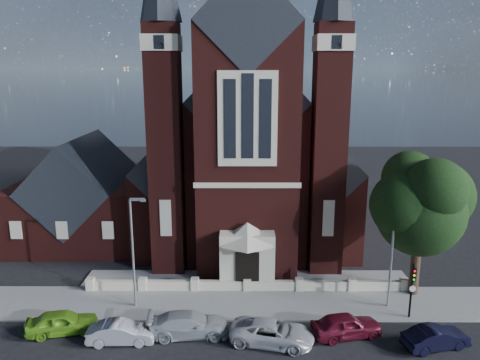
% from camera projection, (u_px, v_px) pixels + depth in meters
% --- Properties ---
extents(ground, '(120.00, 120.00, 0.00)m').
position_uv_depth(ground, '(246.00, 249.00, 44.11)').
color(ground, black).
rests_on(ground, ground).
extents(pavement_strip, '(60.00, 5.00, 0.12)m').
position_uv_depth(pavement_strip, '(247.00, 304.00, 33.89)').
color(pavement_strip, slate).
rests_on(pavement_strip, ground).
extents(forecourt_paving, '(26.00, 3.00, 0.14)m').
position_uv_depth(forecourt_paving, '(247.00, 280.00, 37.78)').
color(forecourt_paving, slate).
rests_on(forecourt_paving, ground).
extents(forecourt_wall, '(24.00, 0.40, 0.90)m').
position_uv_depth(forecourt_wall, '(247.00, 291.00, 35.84)').
color(forecourt_wall, beige).
rests_on(forecourt_wall, ground).
extents(church, '(20.01, 34.90, 29.20)m').
position_uv_depth(church, '(246.00, 150.00, 49.94)').
color(church, '#431512').
rests_on(church, ground).
extents(parish_hall, '(12.00, 12.20, 10.24)m').
position_uv_depth(parish_hall, '(84.00, 200.00, 46.15)').
color(parish_hall, '#431512').
rests_on(parish_hall, ground).
extents(street_tree, '(6.40, 6.60, 10.70)m').
position_uv_depth(street_tree, '(424.00, 207.00, 33.42)').
color(street_tree, black).
rests_on(street_tree, ground).
extents(street_lamp_left, '(1.16, 0.22, 8.09)m').
position_uv_depth(street_lamp_left, '(134.00, 247.00, 32.37)').
color(street_lamp_left, gray).
rests_on(street_lamp_left, ground).
extents(street_lamp_right, '(1.16, 0.22, 8.09)m').
position_uv_depth(street_lamp_right, '(394.00, 247.00, 32.31)').
color(street_lamp_right, gray).
rests_on(street_lamp_right, ground).
extents(traffic_signal, '(0.28, 0.42, 4.00)m').
position_uv_depth(traffic_signal, '(412.00, 284.00, 31.24)').
color(traffic_signal, black).
rests_on(traffic_signal, ground).
extents(car_lime_van, '(4.71, 2.74, 1.51)m').
position_uv_depth(car_lime_van, '(62.00, 322.00, 30.01)').
color(car_lime_van, '#66A621').
rests_on(car_lime_van, ground).
extents(car_silver_a, '(4.21, 1.64, 1.37)m').
position_uv_depth(car_silver_a, '(121.00, 332.00, 28.95)').
color(car_silver_a, '#9A9BA1').
rests_on(car_silver_a, ground).
extents(car_silver_b, '(5.34, 2.49, 1.51)m').
position_uv_depth(car_silver_b, '(189.00, 324.00, 29.74)').
color(car_silver_b, '#ACB0B4').
rests_on(car_silver_b, ground).
extents(car_white_suv, '(5.59, 3.47, 1.44)m').
position_uv_depth(car_white_suv, '(272.00, 333.00, 28.87)').
color(car_white_suv, silver).
rests_on(car_white_suv, ground).
extents(car_dark_red, '(4.81, 2.77, 1.54)m').
position_uv_depth(car_dark_red, '(346.00, 325.00, 29.60)').
color(car_dark_red, '#5C0F20').
rests_on(car_dark_red, ground).
extents(car_navy, '(4.38, 2.47, 1.37)m').
position_uv_depth(car_navy, '(436.00, 338.00, 28.40)').
color(car_navy, black).
rests_on(car_navy, ground).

